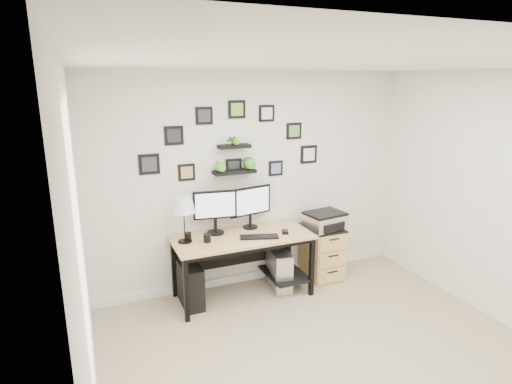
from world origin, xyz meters
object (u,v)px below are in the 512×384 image
monitor_left (215,209)px  mug (207,238)px  pc_tower_grey (279,269)px  monitor_right (251,204)px  printer (325,220)px  table_lamp (184,206)px  desk (245,245)px  file_cabinet (322,252)px  pc_tower_black (190,285)px

monitor_left → mug: 0.37m
pc_tower_grey → monitor_right: bearing=146.7°
pc_tower_grey → printer: 0.84m
table_lamp → desk: bearing=-3.2°
pc_tower_grey → printer: (0.64, 0.02, 0.54)m
monitor_right → table_lamp: bearing=-170.0°
monitor_left → pc_tower_grey: 1.12m
pc_tower_grey → file_cabinet: (0.65, 0.07, 0.09)m
monitor_left → printer: (1.39, -0.14, -0.28)m
printer → table_lamp: bearing=179.3°
pc_tower_grey → file_cabinet: file_cabinet is taller
desk → monitor_left: (-0.30, 0.16, 0.43)m
pc_tower_black → file_cabinet: size_ratio=0.72×
monitor_right → pc_tower_black: size_ratio=1.13×
file_cabinet → table_lamp: bearing=-179.4°
file_cabinet → printer: (-0.00, -0.04, 0.44)m
desk → pc_tower_grey: bearing=-1.0°
desk → table_lamp: bearing=176.8°
table_lamp → pc_tower_black: (0.03, -0.03, -0.92)m
printer → monitor_left: bearing=174.1°
monitor_right → pc_tower_black: 1.16m
table_lamp → file_cabinet: 1.97m
desk → mug: size_ratio=16.89×
monitor_right → printer: bearing=-10.3°
mug → printer: bearing=2.8°
desk → pc_tower_black: bearing=179.5°
mug → desk: bearing=7.3°
desk → monitor_left: 0.54m
pc_tower_grey → pc_tower_black: bearing=179.3°
monitor_left → printer: bearing=-5.9°
mug → pc_tower_grey: mug is taller
monitor_right → table_lamp: 0.86m
printer → monitor_right: bearing=169.7°
desk → table_lamp: size_ratio=3.11×
monitor_right → file_cabinet: 1.19m
table_lamp → mug: size_ratio=5.43×
desk → monitor_right: size_ratio=2.93×
table_lamp → file_cabinet: (1.78, 0.02, -0.83)m
pc_tower_grey → table_lamp: bearing=177.7°
mug → pc_tower_black: size_ratio=0.20×
monitor_left → pc_tower_black: monitor_left is taller
monitor_right → file_cabinet: bearing=-7.8°
pc_tower_black → pc_tower_grey: bearing=-0.5°
mug → pc_tower_black: (-0.20, 0.07, -0.56)m
desk → pc_tower_black: size_ratio=3.30×
monitor_right → mug: (-0.62, -0.25, -0.26)m
mug → monitor_left: bearing=52.6°
mug → monitor_right: bearing=21.7°
table_lamp → file_cabinet: bearing=0.6°
table_lamp → monitor_left: bearing=17.1°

